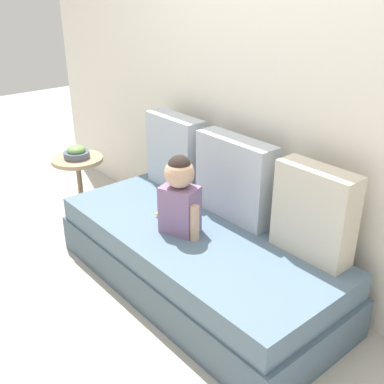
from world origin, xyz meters
TOP-DOWN VIEW (x-y plane):
  - ground_plane at (0.00, 0.00)m, footprint 12.00×12.00m
  - back_wall at (0.00, 0.55)m, footprint 5.13×0.10m
  - couch at (0.00, 0.00)m, footprint 1.93×0.84m
  - throw_pillow_left at (-0.60, 0.32)m, footprint 0.47×0.16m
  - throw_pillow_center at (0.00, 0.32)m, footprint 0.56×0.16m
  - throw_pillow_right at (0.60, 0.32)m, footprint 0.45×0.16m
  - toddler at (-0.06, -0.07)m, footprint 0.33×0.22m
  - banana at (-0.25, -0.02)m, footprint 0.15×0.15m
  - side_table at (-1.31, -0.09)m, footprint 0.40×0.40m
  - fruit_bowl at (-1.31, -0.09)m, footprint 0.20×0.20m
  - floor_rug at (0.00, -0.97)m, footprint 1.74×1.00m

SIDE VIEW (x-z plane):
  - ground_plane at x=0.00m, z-range 0.00..0.00m
  - floor_rug at x=0.00m, z-range 0.00..0.01m
  - couch at x=0.00m, z-range 0.00..0.40m
  - side_table at x=-1.31m, z-range 0.14..0.67m
  - banana at x=-0.25m, z-range 0.41..0.45m
  - fruit_bowl at x=-1.31m, z-range 0.52..0.62m
  - toddler at x=-0.06m, z-range 0.41..0.90m
  - throw_pillow_right at x=0.60m, z-range 0.41..0.92m
  - throw_pillow_center at x=0.00m, z-range 0.41..0.92m
  - throw_pillow_left at x=-0.60m, z-range 0.41..0.93m
  - back_wall at x=0.00m, z-range 0.00..2.41m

